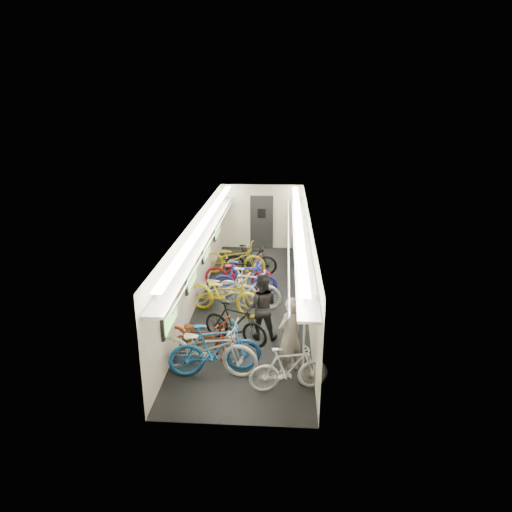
# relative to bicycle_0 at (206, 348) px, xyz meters

# --- Properties ---
(train_car_shell) EXTENTS (10.00, 10.00, 10.00)m
(train_car_shell) POSITION_rel_bicycle_0_xyz_m (0.32, 4.13, 1.09)
(train_car_shell) COLOR black
(train_car_shell) RESTS_ON ground
(bicycle_0) EXTENTS (2.25, 1.10, 1.13)m
(bicycle_0) POSITION_rel_bicycle_0_xyz_m (0.00, 0.00, 0.00)
(bicycle_0) COLOR #BBBDC0
(bicycle_0) RESTS_ON ground
(bicycle_1) EXTENTS (1.96, 0.98, 1.13)m
(bicycle_1) POSITION_rel_bicycle_0_xyz_m (0.19, -0.04, -0.00)
(bicycle_1) COLOR #1A589F
(bicycle_1) RESTS_ON ground
(bicycle_2) EXTENTS (2.03, 1.28, 1.01)m
(bicycle_2) POSITION_rel_bicycle_0_xyz_m (-0.18, 0.53, -0.06)
(bicycle_2) COLOR maroon
(bicycle_2) RESTS_ON ground
(bicycle_3) EXTENTS (1.69, 1.11, 0.99)m
(bicycle_3) POSITION_rel_bicycle_0_xyz_m (0.45, 1.23, -0.07)
(bicycle_3) COLOR black
(bicycle_3) RESTS_ON ground
(bicycle_4) EXTENTS (2.23, 1.39, 1.11)m
(bicycle_4) POSITION_rel_bicycle_0_xyz_m (0.02, 2.76, -0.01)
(bicycle_4) COLOR yellow
(bicycle_4) RESTS_ON ground
(bicycle_5) EXTENTS (1.88, 0.95, 1.09)m
(bicycle_5) POSITION_rel_bicycle_0_xyz_m (0.61, 3.18, -0.02)
(bicycle_5) COLOR silver
(bicycle_5) RESTS_ON ground
(bicycle_6) EXTENTS (2.00, 0.83, 1.03)m
(bicycle_6) POSITION_rel_bicycle_0_xyz_m (-0.11, 3.18, -0.05)
(bicycle_6) COLOR #AAABAE
(bicycle_6) RESTS_ON ground
(bicycle_7) EXTENTS (1.94, 0.69, 1.14)m
(bicycle_7) POSITION_rel_bicycle_0_xyz_m (0.44, 3.67, 0.00)
(bicycle_7) COLOR #1C2AAD
(bicycle_7) RESTS_ON ground
(bicycle_8) EXTENTS (2.21, 1.06, 1.11)m
(bicycle_8) POSITION_rel_bicycle_0_xyz_m (0.27, 4.20, -0.01)
(bicycle_8) COLOR maroon
(bicycle_8) RESTS_ON ground
(bicycle_9) EXTENTS (1.68, 0.50, 1.00)m
(bicycle_9) POSITION_rel_bicycle_0_xyz_m (0.48, 5.57, -0.07)
(bicycle_9) COLOR black
(bicycle_9) RESTS_ON ground
(bicycle_10) EXTENTS (2.14, 1.02, 1.08)m
(bicycle_10) POSITION_rel_bicycle_0_xyz_m (-0.06, 5.58, -0.03)
(bicycle_10) COLOR gold
(bicycle_10) RESTS_ON ground
(bicycle_11) EXTENTS (1.60, 0.76, 0.93)m
(bicycle_11) POSITION_rel_bicycle_0_xyz_m (1.67, -0.50, -0.10)
(bicycle_11) COLOR white
(bicycle_11) RESTS_ON ground
(passenger_near) EXTENTS (0.71, 0.70, 1.65)m
(passenger_near) POSITION_rel_bicycle_0_xyz_m (1.68, 0.14, 0.26)
(passenger_near) COLOR gray
(passenger_near) RESTS_ON ground
(passenger_mid) EXTENTS (0.80, 0.63, 1.60)m
(passenger_mid) POSITION_rel_bicycle_0_xyz_m (1.04, 1.51, 0.23)
(passenger_mid) COLOR black
(passenger_mid) RESTS_ON ground
(backpack) EXTENTS (0.27, 0.17, 0.38)m
(backpack) POSITION_rel_bicycle_0_xyz_m (1.88, 0.21, 0.71)
(backpack) COLOR #B21116
(backpack) RESTS_ON passenger_near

